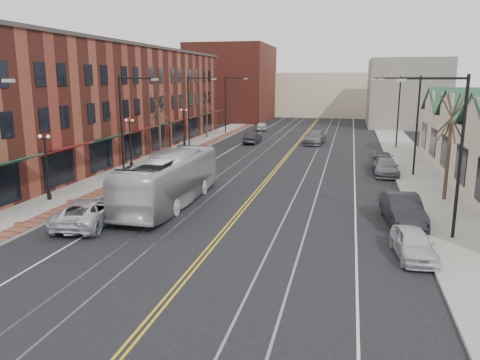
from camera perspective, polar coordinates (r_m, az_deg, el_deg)
The scene contains 31 objects.
ground at distance 20.74m, azimuth -5.39°, elevation -10.31°, with size 160.00×160.00×0.00m, color black.
sidewalk_left at distance 42.97m, azimuth -12.12°, elevation 1.48°, with size 4.00×120.00×0.15m, color gray.
sidewalk_right at distance 39.34m, azimuth 21.39°, elevation -0.09°, with size 4.00×120.00×0.15m, color gray.
building_left at distance 51.74m, azimuth -16.17°, elevation 9.13°, with size 10.00×50.00×11.00m, color maroon.
backdrop_left at distance 90.87m, azimuth -0.94°, elevation 11.73°, with size 14.00×18.00×14.00m, color maroon.
backdrop_mid at distance 103.35m, azimuth 9.94°, elevation 10.24°, with size 22.00×14.00×9.00m, color beige.
backdrop_right at distance 83.60m, azimuth 19.56°, elevation 9.96°, with size 12.00×16.00×11.00m, color slate.
streetlight_l_1 at distance 38.34m, azimuth -13.71°, elevation 7.60°, with size 3.33×0.25×8.00m.
streetlight_l_2 at distance 53.08m, azimuth -5.85°, elevation 9.11°, with size 3.33×0.25×8.00m.
streetlight_l_3 at distance 68.39m, azimuth -1.42°, elevation 9.88°, with size 3.33×0.25×8.00m.
streetlight_r_0 at distance 24.76m, azimuth 24.43°, elevation 4.42°, with size 3.33×0.25×8.00m.
streetlight_r_1 at distance 40.50m, azimuth 20.21°, elevation 7.43°, with size 3.33×0.25×8.00m.
streetlight_r_2 at distance 56.39m, azimuth 18.34°, elevation 8.74°, with size 3.33×0.25×8.00m.
lamppost_l_1 at distance 32.81m, azimuth -22.48°, elevation 1.28°, with size 0.84×0.28×4.27m.
lamppost_l_2 at distance 42.98m, azimuth -13.21°, elevation 4.31°, with size 0.84×0.28×4.27m.
lamppost_l_3 at distance 55.77m, azimuth -6.83°, elevation 6.33°, with size 0.84×0.28×4.27m.
tree_left_near at distance 48.12m, azimuth -9.80°, elevation 6.86°, with size 1.78×1.37×6.48m.
tree_left_far at distance 63.13m, azimuth -4.10°, elevation 8.05°, with size 1.66×1.28×6.02m.
tree_right_mid at distance 32.98m, azimuth 24.14°, elevation 3.92°, with size 1.90×1.46×6.93m.
manhole_mid at distance 28.46m, azimuth -25.32°, elevation -4.80°, with size 0.60×0.60×0.02m, color #592D19.
manhole_far at distance 32.34m, azimuth -19.88°, elevation -2.38°, with size 0.60×0.60×0.02m, color #592D19.
traffic_signal at distance 45.69m, azimuth -8.51°, elevation 5.14°, with size 0.18×0.15×3.80m.
transit_bus at distance 29.97m, azimuth -8.58°, elevation 0.03°, with size 2.76×11.80×3.29m, color silver.
parked_suv at distance 27.04m, azimuth -17.89°, elevation -3.73°, with size 2.51×5.45×1.52m, color silver.
parked_car_a at distance 22.60m, azimuth 20.36°, elevation -7.30°, with size 1.58×3.92×1.34m, color silver.
parked_car_b at distance 27.48m, azimuth 19.21°, elevation -3.43°, with size 1.75×5.01×1.65m, color black.
parked_car_c at distance 40.79m, azimuth 17.34°, elevation 1.52°, with size 1.96×4.83×1.40m, color slate.
parked_car_d at distance 44.17m, azimuth 17.00°, elevation 2.36°, with size 1.70×4.22×1.44m, color #222228.
distant_car_left at distance 57.91m, azimuth 1.55°, elevation 5.10°, with size 1.42×4.08×1.34m, color black.
distant_car_right at distance 58.26m, azimuth 9.09°, elevation 5.11°, with size 2.21×5.44×1.58m, color slate.
distant_car_far at distance 72.54m, azimuth 2.67°, elevation 6.56°, with size 1.60×3.98×1.36m, color silver.
Camera 1 is at (6.23, -18.10, 7.97)m, focal length 35.00 mm.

